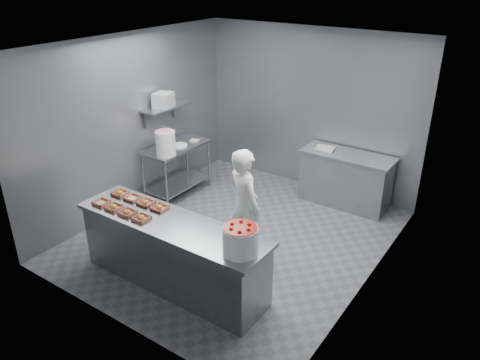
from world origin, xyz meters
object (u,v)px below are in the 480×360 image
Objects in this scene: tray_2 at (127,212)px; worker at (244,206)px; back_counter at (345,179)px; tray_5 at (133,198)px; service_counter at (173,253)px; tray_1 at (114,207)px; prep_table at (177,163)px; strawberry_tub at (240,239)px; tray_7 at (159,207)px; tray_6 at (146,202)px; tray_4 at (120,193)px; tray_3 at (141,218)px; glaze_bucket at (166,143)px; appliance at (163,100)px; tray_0 at (101,202)px.

worker is at bearing 49.01° from tray_2.
tray_5 reaches higher than back_counter.
service_counter is at bearing 15.36° from tray_2.
tray_1 is 0.24m from tray_2.
strawberry_tub reaches higher than prep_table.
strawberry_tub reaches higher than tray_7.
tray_1 and tray_6 have the same top height.
tray_4 reaches higher than tray_5.
prep_table is at bearing 121.91° from tray_3.
glaze_bucket reaches higher than service_counter.
tray_5 is 1.89m from strawberry_tub.
glaze_bucket is (-0.45, 1.41, 0.19)m from tray_4.
tray_4 is 0.48m from tray_6.
prep_table is at bearing 115.01° from tray_5.
worker is at bearing -17.12° from glaze_bucket.
tray_1 is at bearing -127.11° from tray_6.
service_counter is 1.22m from strawberry_tub.
back_counter is 8.01× the size of tray_3.
tray_2 is 0.39× the size of glaze_bucket.
strawberry_tub is at bearing -36.66° from prep_table.
tray_6 is at bearing -115.54° from back_counter.
tray_3 and tray_4 have the same top height.
glaze_bucket is 0.73m from appliance.
worker is (1.46, 0.82, -0.12)m from tray_4.
back_counter is 3.57m from tray_5.
strawberry_tub is at bearing -6.00° from tray_4.
tray_1 is 0.58m from tray_7.
appliance reaches higher than tray_7.
glaze_bucket reaches higher than tray_7.
prep_table is 2.29m from worker.
tray_3 reaches higher than tray_5.
tray_4 and tray_7 have the same top height.
tray_7 is 0.60× the size of appliance.
back_counter is 2.36m from worker.
worker is at bearing 33.74° from tray_5.
prep_table is 0.66m from glaze_bucket.
tray_3 is 1.00× the size of tray_7.
tray_2 is (-1.48, -3.41, 0.47)m from back_counter.
tray_2 and tray_4 have the same top height.
back_counter is 8.01× the size of tray_2.
strawberry_tub is (0.15, -3.31, 0.62)m from back_counter.
tray_4 is 0.60× the size of appliance.
service_counter is at bearing 25.18° from tray_3.
strawberry_tub is at bearing -9.06° from tray_7.
tray_4 is at bearing -71.69° from prep_table.
back_counter is at bearing 60.17° from tray_0.
worker is at bearing 37.78° from tray_0.
tray_1 reaches higher than service_counter.
back_counter is at bearing 10.82° from appliance.
tray_1 is 1.00× the size of tray_6.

